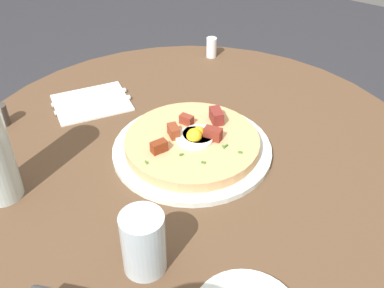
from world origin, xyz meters
name	(u,v)px	position (x,y,z in m)	size (l,w,h in m)	color
dining_table	(192,210)	(0.00, 0.00, 0.55)	(0.99, 0.99, 0.72)	brown
pizza_plate	(192,149)	(0.00, 0.00, 0.73)	(0.33, 0.33, 0.01)	silver
breakfast_pizza	(192,142)	(0.00, 0.00, 0.74)	(0.27, 0.27, 0.05)	tan
napkin	(92,103)	(-0.30, 0.03, 0.72)	(0.17, 0.14, 0.00)	white
fork	(93,105)	(-0.29, 0.02, 0.73)	(0.18, 0.01, 0.01)	silver
knife	(90,97)	(-0.32, 0.04, 0.73)	(0.18, 0.01, 0.01)	silver
water_glass	(143,243)	(0.10, -0.28, 0.77)	(0.07, 0.07, 0.11)	silver
salt_shaker	(211,47)	(-0.19, 0.39, 0.75)	(0.03, 0.03, 0.05)	white
pepper_shaker	(2,115)	(-0.41, -0.14, 0.74)	(0.03, 0.03, 0.05)	#3F3833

